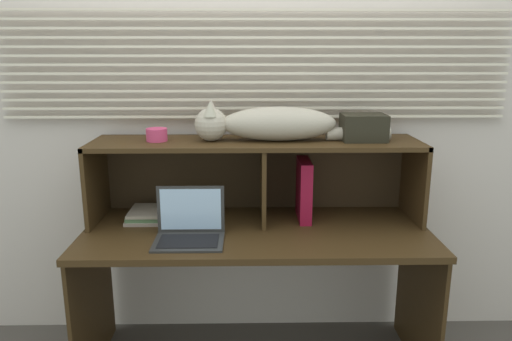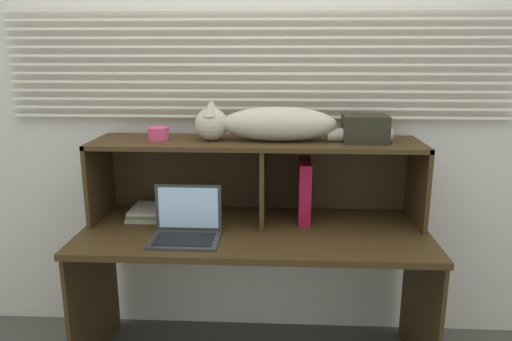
% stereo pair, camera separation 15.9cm
% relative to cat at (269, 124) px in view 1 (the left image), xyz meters
% --- Properties ---
extents(back_panel_with_blinds, '(4.40, 0.08, 2.50)m').
position_rel_cat_xyz_m(back_panel_with_blinds, '(-0.06, 0.23, 0.06)').
color(back_panel_with_blinds, beige).
rests_on(back_panel_with_blinds, ground).
extents(desk, '(1.62, 0.68, 0.72)m').
position_rel_cat_xyz_m(desk, '(-0.06, -0.14, -0.60)').
color(desk, '#3A2713').
rests_on(desk, ground).
extents(hutch_shelf_unit, '(1.58, 0.37, 0.40)m').
position_rel_cat_xyz_m(hutch_shelf_unit, '(-0.06, 0.03, -0.19)').
color(hutch_shelf_unit, '#3A2713').
rests_on(hutch_shelf_unit, desk).
extents(cat, '(0.94, 0.18, 0.19)m').
position_rel_cat_xyz_m(cat, '(0.00, 0.00, 0.00)').
color(cat, '#B6AC99').
rests_on(cat, hutch_shelf_unit).
extents(laptop, '(0.30, 0.22, 0.23)m').
position_rel_cat_xyz_m(laptop, '(-0.36, -0.27, -0.43)').
color(laptop, '#2D2D2D').
rests_on(laptop, desk).
extents(binder_upright, '(0.06, 0.23, 0.30)m').
position_rel_cat_xyz_m(binder_upright, '(0.17, 0.00, -0.33)').
color(binder_upright, maroon).
rests_on(binder_upright, desk).
extents(book_stack, '(0.19, 0.22, 0.05)m').
position_rel_cat_xyz_m(book_stack, '(-0.60, -0.00, -0.45)').
color(book_stack, gray).
rests_on(book_stack, desk).
extents(small_basket, '(0.10, 0.10, 0.06)m').
position_rel_cat_xyz_m(small_basket, '(-0.54, 0.00, -0.05)').
color(small_basket, '#D2406F').
rests_on(small_basket, hutch_shelf_unit).
extents(storage_box, '(0.21, 0.17, 0.13)m').
position_rel_cat_xyz_m(storage_box, '(0.45, 0.00, -0.02)').
color(storage_box, black).
rests_on(storage_box, hutch_shelf_unit).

